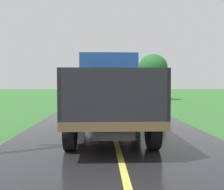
# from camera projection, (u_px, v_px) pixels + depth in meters

# --- Properties ---
(banana_truck_near) EXTENTS (2.38, 5.82, 2.80)m
(banana_truck_near) POSITION_uv_depth(u_px,v_px,m) (109.00, 92.00, 8.89)
(banana_truck_near) COLOR #2D2D30
(banana_truck_near) RESTS_ON road_surface
(banana_truck_far) EXTENTS (2.38, 5.81, 2.80)m
(banana_truck_far) POSITION_uv_depth(u_px,v_px,m) (106.00, 88.00, 20.88)
(banana_truck_far) COLOR #2D2D30
(banana_truck_far) RESTS_ON road_surface
(roadside_tree_near_left) EXTENTS (3.31, 3.31, 5.22)m
(roadside_tree_near_left) POSITION_uv_depth(u_px,v_px,m) (153.00, 67.00, 29.10)
(roadside_tree_near_left) COLOR #4C3823
(roadside_tree_near_left) RESTS_ON ground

